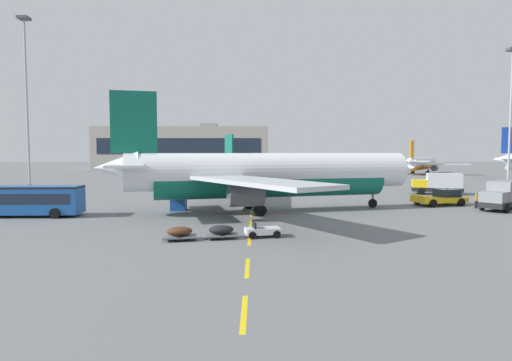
{
  "coord_description": "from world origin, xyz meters",
  "views": [
    {
      "loc": [
        18.47,
        -21.33,
        6.34
      ],
      "look_at": [
        18.55,
        29.82,
        2.87
      ],
      "focal_mm": 29.86,
      "sensor_mm": 36.0,
      "label": 1
    }
  ],
  "objects_px": {
    "ground_crew_worker": "(475,200)",
    "apron_light_mast_far": "(510,101)",
    "airliner_foreground": "(266,174)",
    "apron_shuttle_bus": "(17,199)",
    "airliner_mid_left": "(209,168)",
    "fuel_service_truck": "(502,195)",
    "catering_truck": "(438,183)",
    "baggage_train": "(221,231)",
    "airliner_far_right": "(420,163)",
    "apron_light_mast_near": "(25,84)",
    "pushback_tug": "(440,198)",
    "uld_cargo_container": "(178,203)"
  },
  "relations": [
    {
      "from": "airliner_mid_left",
      "to": "uld_cargo_container",
      "type": "xyz_separation_m",
      "value": [
        1.21,
        -41.62,
        -2.27
      ]
    },
    {
      "from": "pushback_tug",
      "to": "airliner_mid_left",
      "type": "bearing_deg",
      "value": 130.26
    },
    {
      "from": "apron_shuttle_bus",
      "to": "baggage_train",
      "type": "height_order",
      "value": "apron_shuttle_bus"
    },
    {
      "from": "airliner_foreground",
      "to": "fuel_service_truck",
      "type": "bearing_deg",
      "value": 3.04
    },
    {
      "from": "airliner_foreground",
      "to": "pushback_tug",
      "type": "relative_size",
      "value": 5.28
    },
    {
      "from": "airliner_foreground",
      "to": "ground_crew_worker",
      "type": "bearing_deg",
      "value": 6.02
    },
    {
      "from": "apron_light_mast_near",
      "to": "apron_light_mast_far",
      "type": "relative_size",
      "value": 1.2
    },
    {
      "from": "ground_crew_worker",
      "to": "airliner_foreground",
      "type": "bearing_deg",
      "value": -173.98
    },
    {
      "from": "airliner_far_right",
      "to": "baggage_train",
      "type": "bearing_deg",
      "value": -118.71
    },
    {
      "from": "apron_shuttle_bus",
      "to": "apron_light_mast_near",
      "type": "height_order",
      "value": "apron_light_mast_near"
    },
    {
      "from": "airliner_far_right",
      "to": "apron_light_mast_far",
      "type": "bearing_deg",
      "value": -92.21
    },
    {
      "from": "pushback_tug",
      "to": "apron_shuttle_bus",
      "type": "bearing_deg",
      "value": -168.83
    },
    {
      "from": "uld_cargo_container",
      "to": "apron_light_mast_near",
      "type": "xyz_separation_m",
      "value": [
        -31.58,
        29.14,
        17.19
      ]
    },
    {
      "from": "catering_truck",
      "to": "fuel_service_truck",
      "type": "bearing_deg",
      "value": -90.31
    },
    {
      "from": "fuel_service_truck",
      "to": "apron_light_mast_far",
      "type": "bearing_deg",
      "value": 58.67
    },
    {
      "from": "ground_crew_worker",
      "to": "apron_light_mast_far",
      "type": "distance_m",
      "value": 38.77
    },
    {
      "from": "airliner_foreground",
      "to": "baggage_train",
      "type": "xyz_separation_m",
      "value": [
        -3.64,
        -14.14,
        -3.42
      ]
    },
    {
      "from": "airliner_far_right",
      "to": "fuel_service_truck",
      "type": "distance_m",
      "value": 78.05
    },
    {
      "from": "airliner_far_right",
      "to": "apron_light_mast_far",
      "type": "height_order",
      "value": "apron_light_mast_far"
    },
    {
      "from": "apron_shuttle_bus",
      "to": "apron_light_mast_far",
      "type": "distance_m",
      "value": 78.51
    },
    {
      "from": "apron_shuttle_bus",
      "to": "airliner_mid_left",
      "type": "bearing_deg",
      "value": 73.55
    },
    {
      "from": "airliner_far_right",
      "to": "apron_shuttle_bus",
      "type": "xyz_separation_m",
      "value": [
        -70.47,
        -80.37,
        -1.27
      ]
    },
    {
      "from": "baggage_train",
      "to": "ground_crew_worker",
      "type": "distance_m",
      "value": 31.86
    },
    {
      "from": "fuel_service_truck",
      "to": "ground_crew_worker",
      "type": "distance_m",
      "value": 2.7
    },
    {
      "from": "airliner_foreground",
      "to": "apron_shuttle_bus",
      "type": "height_order",
      "value": "airliner_foreground"
    },
    {
      "from": "airliner_mid_left",
      "to": "ground_crew_worker",
      "type": "relative_size",
      "value": 15.71
    },
    {
      "from": "airliner_mid_left",
      "to": "fuel_service_truck",
      "type": "bearing_deg",
      "value": -48.29
    },
    {
      "from": "airliner_mid_left",
      "to": "catering_truck",
      "type": "distance_m",
      "value": 44.09
    },
    {
      "from": "apron_shuttle_bus",
      "to": "uld_cargo_container",
      "type": "bearing_deg",
      "value": 16.76
    },
    {
      "from": "airliner_mid_left",
      "to": "baggage_train",
      "type": "height_order",
      "value": "airliner_mid_left"
    },
    {
      "from": "ground_crew_worker",
      "to": "apron_light_mast_far",
      "type": "relative_size",
      "value": 0.07
    },
    {
      "from": "apron_shuttle_bus",
      "to": "uld_cargo_container",
      "type": "relative_size",
      "value": 7.47
    },
    {
      "from": "airliner_far_right",
      "to": "baggage_train",
      "type": "xyz_separation_m",
      "value": [
        -49.78,
        -90.88,
        -2.49
      ]
    },
    {
      "from": "baggage_train",
      "to": "uld_cargo_container",
      "type": "distance_m",
      "value": 16.08
    },
    {
      "from": "apron_light_mast_near",
      "to": "apron_light_mast_far",
      "type": "height_order",
      "value": "apron_light_mast_near"
    },
    {
      "from": "pushback_tug",
      "to": "apron_light_mast_near",
      "type": "height_order",
      "value": "apron_light_mast_near"
    },
    {
      "from": "airliner_mid_left",
      "to": "apron_shuttle_bus",
      "type": "height_order",
      "value": "airliner_mid_left"
    },
    {
      "from": "ground_crew_worker",
      "to": "baggage_train",
      "type": "bearing_deg",
      "value": -148.56
    },
    {
      "from": "airliner_foreground",
      "to": "apron_light_mast_near",
      "type": "bearing_deg",
      "value": 143.89
    },
    {
      "from": "apron_shuttle_bus",
      "to": "apron_light_mast_near",
      "type": "xyz_separation_m",
      "value": [
        -16.76,
        33.6,
        16.24
      ]
    },
    {
      "from": "apron_shuttle_bus",
      "to": "baggage_train",
      "type": "xyz_separation_m",
      "value": [
        20.68,
        -10.51,
        -1.23
      ]
    },
    {
      "from": "apron_light_mast_far",
      "to": "airliner_foreground",
      "type": "bearing_deg",
      "value": -144.4
    },
    {
      "from": "airliner_far_right",
      "to": "apron_light_mast_near",
      "type": "height_order",
      "value": "apron_light_mast_near"
    },
    {
      "from": "airliner_far_right",
      "to": "apron_light_mast_near",
      "type": "xyz_separation_m",
      "value": [
        -87.23,
        -46.77,
        14.97
      ]
    },
    {
      "from": "fuel_service_truck",
      "to": "airliner_mid_left",
      "type": "bearing_deg",
      "value": 131.71
    },
    {
      "from": "catering_truck",
      "to": "uld_cargo_container",
      "type": "distance_m",
      "value": 39.47
    },
    {
      "from": "airliner_mid_left",
      "to": "baggage_train",
      "type": "bearing_deg",
      "value": -82.87
    },
    {
      "from": "pushback_tug",
      "to": "catering_truck",
      "type": "relative_size",
      "value": 0.88
    },
    {
      "from": "airliner_mid_left",
      "to": "ground_crew_worker",
      "type": "height_order",
      "value": "airliner_mid_left"
    },
    {
      "from": "airliner_foreground",
      "to": "baggage_train",
      "type": "relative_size",
      "value": 3.95
    }
  ]
}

